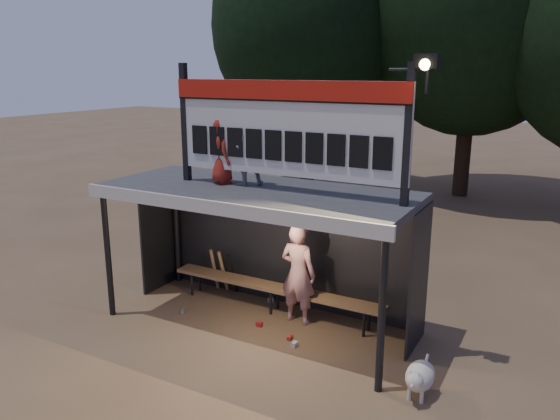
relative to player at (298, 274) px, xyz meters
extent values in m
plane|color=brown|center=(-0.54, -0.40, -0.86)|extent=(80.00, 80.00, 0.00)
imported|color=silver|center=(0.00, 0.00, 0.00)|extent=(0.64, 0.43, 1.71)
imported|color=gray|center=(-0.81, -0.27, 2.03)|extent=(0.70, 0.70, 1.14)
imported|color=maroon|center=(-1.22, -0.34, 1.99)|extent=(0.60, 0.60, 1.06)
cube|color=#39393B|center=(-0.54, -0.40, 1.40)|extent=(5.00, 2.00, 0.12)
cube|color=silver|center=(-0.54, -1.42, 1.36)|extent=(5.10, 0.06, 0.20)
cylinder|color=black|center=(-2.94, -1.30, 0.24)|extent=(0.10, 0.10, 2.20)
cylinder|color=black|center=(1.86, -1.30, 0.24)|extent=(0.10, 0.10, 2.20)
cylinder|color=black|center=(-2.94, 0.50, 0.24)|extent=(0.10, 0.10, 2.20)
cylinder|color=black|center=(1.86, 0.50, 0.24)|extent=(0.10, 0.10, 2.20)
cube|color=black|center=(-0.54, 0.60, 0.24)|extent=(5.00, 0.04, 2.20)
cube|color=black|center=(-3.04, 0.10, 0.24)|extent=(0.04, 1.00, 2.20)
cube|color=black|center=(1.96, 0.10, 0.24)|extent=(0.04, 1.00, 2.20)
cylinder|color=black|center=(-0.54, 0.60, 1.29)|extent=(5.00, 0.06, 0.06)
cube|color=black|center=(-1.89, -0.40, 2.41)|extent=(0.10, 0.10, 1.90)
cube|color=black|center=(1.81, -0.40, 2.41)|extent=(0.10, 0.10, 1.90)
cube|color=silver|center=(-0.04, -0.40, 2.41)|extent=(3.80, 0.08, 1.40)
cube|color=#B6190D|center=(-0.04, -0.45, 2.97)|extent=(3.80, 0.04, 0.28)
cube|color=black|center=(-0.04, -0.46, 2.82)|extent=(3.80, 0.02, 0.03)
cube|color=black|center=(-1.57, -0.45, 2.16)|extent=(0.27, 0.03, 0.45)
cube|color=black|center=(-1.23, -0.45, 2.16)|extent=(0.27, 0.03, 0.45)
cube|color=black|center=(-0.89, -0.45, 2.16)|extent=(0.27, 0.03, 0.45)
cube|color=black|center=(-0.55, -0.45, 2.16)|extent=(0.27, 0.03, 0.45)
cube|color=black|center=(-0.21, -0.45, 2.16)|extent=(0.27, 0.03, 0.45)
cube|color=black|center=(0.13, -0.45, 2.16)|extent=(0.27, 0.03, 0.45)
cube|color=black|center=(0.47, -0.45, 2.16)|extent=(0.27, 0.03, 0.45)
cube|color=black|center=(0.81, -0.45, 2.16)|extent=(0.27, 0.03, 0.45)
cube|color=black|center=(1.15, -0.45, 2.16)|extent=(0.27, 0.03, 0.45)
cube|color=black|center=(1.49, -0.45, 2.16)|extent=(0.27, 0.03, 0.45)
cylinder|color=black|center=(1.76, -0.40, 3.26)|extent=(0.50, 0.04, 0.04)
cylinder|color=black|center=(2.01, -0.40, 3.11)|extent=(0.04, 0.04, 0.30)
cube|color=black|center=(2.01, -0.45, 3.36)|extent=(0.30, 0.22, 0.18)
sphere|color=#FFD88C|center=(2.01, -0.54, 3.32)|extent=(0.14, 0.14, 0.14)
cube|color=olive|center=(-0.54, 0.15, -0.41)|extent=(4.00, 0.35, 0.06)
cylinder|color=black|center=(-2.24, 0.03, -0.63)|extent=(0.05, 0.05, 0.45)
cylinder|color=black|center=(-2.24, 0.27, -0.63)|extent=(0.05, 0.05, 0.45)
cylinder|color=black|center=(-0.54, 0.03, -0.63)|extent=(0.05, 0.05, 0.45)
cylinder|color=black|center=(-0.54, 0.27, -0.63)|extent=(0.05, 0.05, 0.45)
cylinder|color=black|center=(1.16, 0.03, -0.63)|extent=(0.05, 0.05, 0.45)
cylinder|color=black|center=(1.16, 0.27, -0.63)|extent=(0.05, 0.05, 0.45)
cylinder|color=black|center=(-4.54, 9.60, 1.01)|extent=(0.50, 0.50, 3.74)
ellipsoid|color=black|center=(-4.54, 9.60, 4.67)|extent=(6.46, 6.46, 7.48)
cylinder|color=black|center=(0.46, 11.10, 1.23)|extent=(0.50, 0.50, 4.18)
ellipsoid|color=black|center=(0.46, 11.10, 5.32)|extent=(7.22, 7.22, 8.36)
ellipsoid|color=beige|center=(2.36, -1.13, -0.59)|extent=(0.36, 0.58, 0.36)
sphere|color=white|center=(2.36, -1.41, -0.50)|extent=(0.22, 0.22, 0.22)
cone|color=beige|center=(2.36, -1.51, -0.52)|extent=(0.10, 0.10, 0.10)
cone|color=beige|center=(2.31, -1.43, -0.40)|extent=(0.06, 0.06, 0.07)
cone|color=beige|center=(2.41, -1.43, -0.40)|extent=(0.06, 0.06, 0.07)
cylinder|color=beige|center=(2.28, -1.31, -0.77)|extent=(0.05, 0.05, 0.18)
cylinder|color=beige|center=(2.44, -1.31, -0.77)|extent=(0.05, 0.05, 0.18)
cylinder|color=silver|center=(2.28, -0.95, -0.77)|extent=(0.05, 0.05, 0.18)
cylinder|color=beige|center=(2.44, -0.95, -0.77)|extent=(0.05, 0.05, 0.18)
cylinder|color=silver|center=(2.36, -0.83, -0.52)|extent=(0.04, 0.16, 0.14)
cylinder|color=#926944|center=(-1.99, 0.42, -0.43)|extent=(0.06, 0.27, 0.84)
cylinder|color=#9C7848|center=(-1.79, 0.42, -0.43)|extent=(0.09, 0.30, 0.83)
cylinder|color=black|center=(-1.59, 0.42, -0.43)|extent=(0.07, 0.33, 0.83)
cube|color=#AC1D21|center=(-0.47, -0.48, -0.82)|extent=(0.10, 0.07, 0.08)
cylinder|color=silver|center=(-1.90, -0.67, -0.82)|extent=(0.11, 0.14, 0.07)
cube|color=beige|center=(0.35, -0.80, -0.82)|extent=(0.08, 0.11, 0.08)
cylinder|color=red|center=(0.18, -0.63, -0.82)|extent=(0.07, 0.12, 0.07)
cube|color=#A5A5AA|center=(-0.79, 0.46, -0.82)|extent=(0.12, 0.12, 0.08)
camera|label=1|loc=(3.80, -7.52, 3.27)|focal=35.00mm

